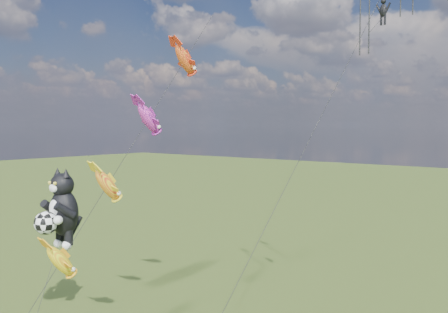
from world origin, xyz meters
The scene contains 2 objects.
cat_kite_rig centered at (2.14, 8.26, 7.55)m, with size 2.49×4.17×10.24m.
fish_windsock_rig centered at (8.20, 8.98, 11.47)m, with size 1.72×15.92×20.49m.
Camera 1 is at (31.00, -10.01, 13.04)m, focal length 40.00 mm.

